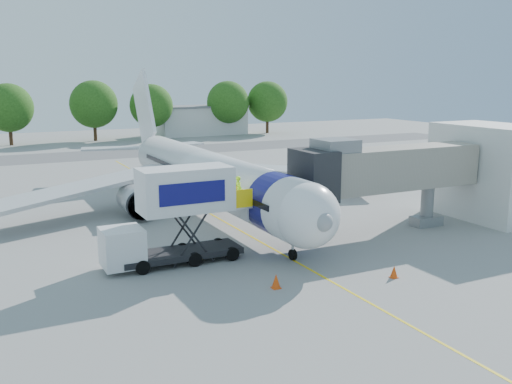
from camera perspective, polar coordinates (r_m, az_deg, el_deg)
name	(u,v)px	position (r m, az deg, el deg)	size (l,w,h in m)	color
ground	(227,223)	(41.63, -2.92, -3.13)	(160.00, 160.00, 0.00)	gray
guidance_line	(227,223)	(41.63, -2.92, -3.13)	(0.15, 70.00, 0.01)	yellow
taxiway_strip	(104,154)	(81.24, -14.95, 3.65)	(120.00, 10.00, 0.01)	#59595B
aircraft	(205,175)	(44.74, -5.08, 1.72)	(34.17, 37.73, 11.35)	white
jet_bridge	(378,170)	(38.92, 12.12, 2.13)	(13.90, 3.20, 6.60)	gray
terminal_stub	(489,171)	(46.29, 22.31, 1.93)	(5.00, 8.00, 7.00)	silver
catering_hiloader	(175,216)	(32.44, -8.14, -2.42)	(8.50, 2.44, 5.50)	black
ground_tug	(453,289)	(28.53, 19.06, -9.13)	(3.88, 2.63, 1.42)	silver
safety_cone_a	(394,272)	(31.34, 13.63, -7.78)	(0.42, 0.42, 0.67)	#E2440B
safety_cone_b	(276,281)	(29.05, 2.01, -8.93)	(0.47, 0.47, 0.75)	#E2440B
outbuilding_right	(201,120)	(106.31, -5.54, 7.17)	(16.40, 7.40, 5.30)	silver
tree_c	(8,108)	(96.60, -23.52, 7.73)	(7.49, 7.49, 9.55)	#382314
tree_d	(94,104)	(98.69, -15.93, 8.44)	(7.81, 7.81, 9.96)	#382314
tree_e	(151,106)	(99.57, -10.42, 8.48)	(7.31, 7.31, 9.32)	#382314
tree_f	(228,102)	(105.08, -2.83, 8.95)	(7.68, 7.68, 9.79)	#382314
tree_g	(267,102)	(108.64, 1.15, 9.02)	(7.61, 7.61, 9.70)	#382314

